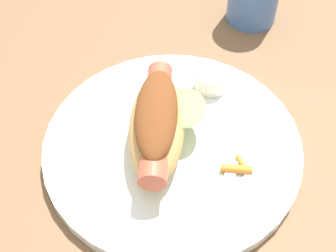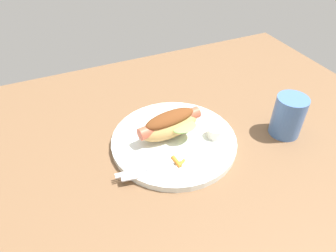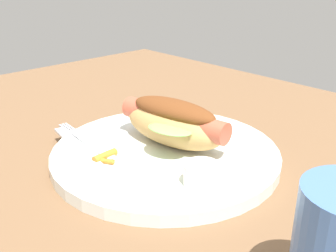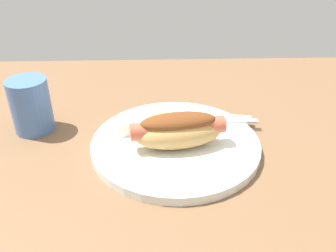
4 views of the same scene
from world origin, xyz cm
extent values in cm
cube|color=brown|center=(0.00, 0.00, -0.90)|extent=(120.00, 90.00, 1.80)
cylinder|color=white|center=(-2.10, -0.39, 0.80)|extent=(29.85, 29.85, 1.60)
ellipsoid|color=tan|center=(-2.40, 1.72, 4.28)|extent=(15.83, 8.20, 5.36)
cylinder|color=#C1563D|center=(-2.40, 1.72, 5.22)|extent=(16.35, 5.16, 2.94)
ellipsoid|color=brown|center=(-2.40, 1.72, 6.54)|extent=(13.37, 6.36, 2.64)
ellipsoid|color=#7FC65B|center=(-0.42, -1.17, 5.35)|extent=(6.71, 5.47, 1.05)
cylinder|color=white|center=(7.32, -3.28, 2.84)|extent=(4.03, 4.03, 2.48)
cube|color=silver|center=(-9.54, -6.67, 1.80)|extent=(11.38, 2.11, 0.40)
cube|color=silver|center=(-16.74, -5.64, 1.80)|extent=(3.21, 0.56, 0.40)
cube|color=silver|center=(-16.78, -6.09, 1.80)|extent=(3.21, 0.56, 0.40)
cube|color=silver|center=(-16.81, -6.54, 1.80)|extent=(3.21, 0.56, 0.40)
cube|color=silver|center=(-9.68, -8.47, 1.78)|extent=(15.63, 4.10, 0.36)
cylinder|color=orange|center=(-4.99, -7.59, 2.08)|extent=(1.22, 3.43, 0.96)
cylinder|color=orange|center=(-4.02, -8.13, 1.91)|extent=(2.11, 1.63, 0.62)
cylinder|color=#4770B2|center=(24.80, -7.49, 5.19)|extent=(7.44, 7.44, 10.38)
camera|label=1|loc=(-33.03, -5.05, 42.37)|focal=47.63mm
camera|label=2|loc=(-25.36, -48.87, 50.53)|focal=32.69mm
camera|label=3|loc=(32.82, -32.26, 24.44)|focal=42.70mm
camera|label=4|loc=(1.07, 52.32, 36.15)|focal=37.83mm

